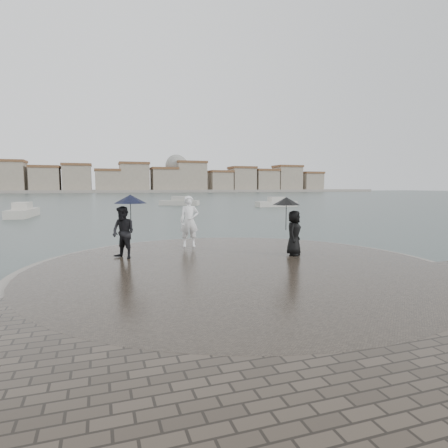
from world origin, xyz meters
name	(u,v)px	position (x,y,z in m)	size (l,w,h in m)	color
ground	(298,316)	(0.00, 0.00, 0.00)	(400.00, 400.00, 0.00)	#2B3835
kerb_ring	(238,272)	(0.00, 3.50, 0.16)	(12.50, 12.50, 0.32)	gray
quay_tip	(238,271)	(0.00, 3.50, 0.18)	(11.90, 11.90, 0.36)	#2D261E
statue	(189,221)	(-0.57, 7.28, 1.33)	(0.71, 0.47, 1.95)	white
visitor_left	(125,223)	(-3.05, 5.67, 1.48)	(1.29, 1.15, 2.04)	black
visitor_right	(292,224)	(2.26, 4.42, 1.43)	(1.14, 1.00, 1.95)	black
far_skyline	(92,179)	(-6.29, 160.71, 5.61)	(260.00, 20.00, 37.00)	gray
boats	(177,206)	(5.03, 37.71, 0.38)	(32.28, 20.40, 1.50)	#BBB6A8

